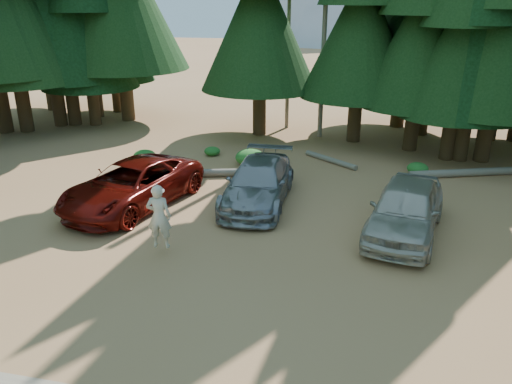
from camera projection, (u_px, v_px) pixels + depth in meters
ground at (237, 271)px, 13.37m from camera, size 160.00×160.00×0.00m
forest_belt_north at (305, 133)px, 27.03m from camera, size 36.00×7.00×22.00m
snag_front at (325, 16)px, 24.23m from camera, size 0.24×0.24×12.00m
snag_back at (289, 35)px, 26.36m from camera, size 0.20×0.20×10.00m
red_pickup at (132, 185)px, 17.30m from camera, size 4.02×6.16×1.57m
silver_minivan_center at (258, 183)px, 17.60m from camera, size 2.18×5.18×1.49m
silver_minivan_right at (406, 209)px, 15.21m from camera, size 2.93×5.22×1.68m
frisbee_player at (159, 216)px, 13.82m from camera, size 0.74×0.55×1.88m
log_left at (199, 173)px, 20.36m from camera, size 4.44×1.52×0.32m
log_mid at (331, 160)px, 22.15m from camera, size 2.43×2.01×0.24m
log_right at (468, 173)px, 20.43m from camera, size 4.84×2.00×0.32m
shrub_far_left at (145, 156)px, 22.20m from camera, size 0.99×0.99×0.55m
shrub_left at (212, 151)px, 23.14m from camera, size 0.73×0.73×0.40m
shrub_center_left at (250, 157)px, 21.74m from camera, size 1.28×1.28×0.70m
shrub_center_right at (277, 159)px, 21.86m from camera, size 0.84×0.84×0.46m
shrub_right at (418, 168)px, 20.69m from camera, size 0.87×0.87×0.48m
shrub_far_right at (407, 181)px, 19.28m from camera, size 0.90×0.90×0.49m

